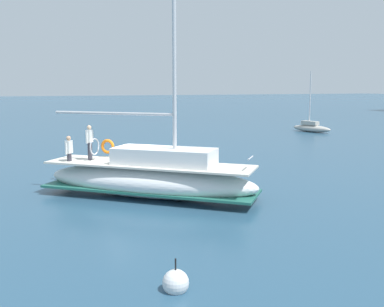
% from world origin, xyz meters
% --- Properties ---
extents(ground_plane, '(400.00, 400.00, 0.00)m').
position_xyz_m(ground_plane, '(0.00, 0.00, 0.00)').
color(ground_plane, '#284C66').
extents(main_sailboat, '(8.04, 8.87, 14.12)m').
position_xyz_m(main_sailboat, '(1.28, 0.40, 0.92)').
color(main_sailboat, white).
rests_on(main_sailboat, ground).
extents(moored_ketch_distant, '(4.66, 2.39, 6.29)m').
position_xyz_m(moored_ketch_distant, '(-18.92, 23.78, 0.50)').
color(moored_ketch_distant, '#B7B2A8').
rests_on(moored_ketch_distant, ground).
extents(mooring_buoy, '(0.64, 0.64, 0.92)m').
position_xyz_m(mooring_buoy, '(10.06, -1.60, 0.19)').
color(mooring_buoy, silver).
rests_on(mooring_buoy, ground).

